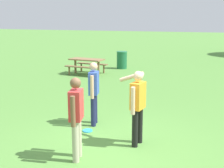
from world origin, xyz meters
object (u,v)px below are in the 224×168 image
at_px(person_thrower, 76,113).
at_px(person_catcher, 94,89).
at_px(picnic_table_near, 87,63).
at_px(person_bystander, 137,102).
at_px(frisbee, 87,131).
at_px(trash_can_further_along, 122,60).

bearing_deg(person_thrower, person_catcher, 106.31).
bearing_deg(picnic_table_near, person_bystander, -55.70).
xyz_separation_m(person_thrower, picnic_table_near, (-4.13, 8.43, -0.38)).
distance_m(person_catcher, frisbee, 1.06).
xyz_separation_m(frisbee, trash_can_further_along, (-2.61, 9.30, 0.47)).
height_order(person_thrower, person_bystander, same).
relative_size(frisbee, picnic_table_near, 0.14).
bearing_deg(person_catcher, picnic_table_near, 118.70).
height_order(person_thrower, frisbee, person_thrower).
height_order(person_bystander, frisbee, person_bystander).
relative_size(person_bystander, picnic_table_near, 0.93).
height_order(person_thrower, picnic_table_near, person_thrower).
relative_size(person_thrower, picnic_table_near, 0.93).
bearing_deg(person_bystander, trash_can_further_along, 112.50).
xyz_separation_m(person_thrower, person_catcher, (-0.56, 1.93, 0.00)).
height_order(frisbee, picnic_table_near, picnic_table_near).
bearing_deg(person_thrower, person_bystander, 52.55).
bearing_deg(trash_can_further_along, picnic_table_near, -113.88).
distance_m(person_bystander, trash_can_further_along, 10.39).
relative_size(person_bystander, trash_can_further_along, 1.71).
bearing_deg(trash_can_further_along, person_bystander, -67.50).
bearing_deg(picnic_table_near, person_catcher, -61.30).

